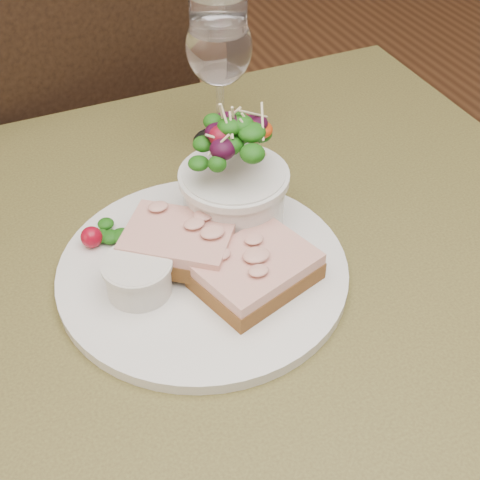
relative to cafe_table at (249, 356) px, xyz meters
name	(u,v)px	position (x,y,z in m)	size (l,w,h in m)	color
cafe_table	(249,356)	(0.00, 0.00, 0.00)	(0.80, 0.80, 0.75)	#3F371B
chair_far	(69,257)	(-0.11, 0.63, -0.36)	(0.51, 0.51, 0.90)	black
dinner_plate	(203,270)	(-0.03, 0.04, 0.11)	(0.28, 0.28, 0.01)	silver
sandwich_front	(256,271)	(0.00, 0.00, 0.13)	(0.13, 0.11, 0.03)	#432A12
sandwich_back	(179,242)	(-0.05, 0.05, 0.14)	(0.13, 0.12, 0.03)	#432A12
ramekin	(138,275)	(-0.10, 0.03, 0.13)	(0.06, 0.06, 0.04)	beige
salad_bowl	(234,174)	(0.02, 0.09, 0.17)	(0.10, 0.10, 0.13)	silver
garnish	(100,233)	(-0.11, 0.12, 0.12)	(0.05, 0.04, 0.02)	#0B3D0B
wine_glass	(219,52)	(0.07, 0.25, 0.22)	(0.08, 0.08, 0.18)	white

